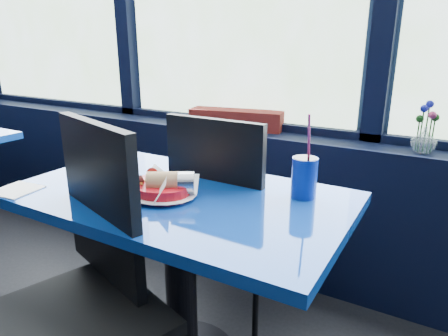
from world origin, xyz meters
TOP-DOWN VIEW (x-y plane):
  - window_sill at (0.00, 2.87)m, footprint 5.00×0.26m
  - near_table at (0.30, 2.00)m, footprint 1.20×0.70m
  - chair_near_front at (0.23, 1.62)m, footprint 0.59×0.59m
  - chair_near_back at (0.34, 2.31)m, footprint 0.45×0.46m
  - planter_box at (0.07, 2.87)m, footprint 0.54×0.22m
  - flower_vase at (1.02, 2.83)m, footprint 0.12×0.13m
  - food_basket at (0.26, 1.95)m, footprint 0.27×0.26m
  - ketchup_bottle at (0.39, 2.28)m, footprint 0.06×0.06m
  - soda_cup at (0.70, 2.19)m, footprint 0.09×0.09m
  - napkin at (-0.22, 1.73)m, footprint 0.16×0.16m

SIDE VIEW (x-z plane):
  - window_sill at x=0.00m, z-range 0.00..0.80m
  - near_table at x=0.30m, z-range 0.19..0.94m
  - chair_near_back at x=0.34m, z-range 0.07..1.06m
  - chair_near_front at x=0.23m, z-range 0.08..1.12m
  - napkin at x=-0.22m, z-range 0.75..0.75m
  - food_basket at x=0.26m, z-range 0.74..0.83m
  - soda_cup at x=0.70m, z-range 0.68..0.97m
  - ketchup_bottle at x=0.39m, z-range 0.74..0.95m
  - planter_box at x=0.07m, z-range 0.80..0.90m
  - flower_vase at x=1.02m, z-range 0.76..0.98m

